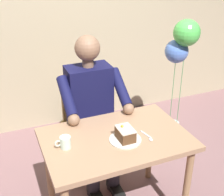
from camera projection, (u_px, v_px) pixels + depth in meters
dining_table at (116, 149)px, 2.10m from camera, size 1.00×0.66×0.71m
chair at (87, 119)px, 2.69m from camera, size 0.42×0.42×0.90m
seated_person at (92, 111)px, 2.48m from camera, size 0.53×0.58×1.28m
dessert_plate at (125, 140)px, 2.02m from camera, size 0.22×0.22×0.01m
cake_slice at (125, 134)px, 2.00m from camera, size 0.10×0.14×0.10m
coffee_cup at (65, 142)px, 1.93m from camera, size 0.11×0.07×0.08m
dessert_spoon at (149, 137)px, 2.05m from camera, size 0.03×0.14×0.01m
balloon_display at (181, 52)px, 2.80m from camera, size 0.27×0.31×1.31m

